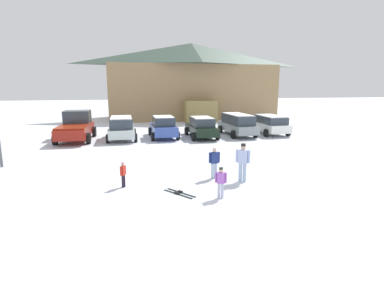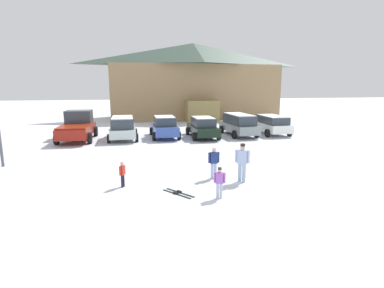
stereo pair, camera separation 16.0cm
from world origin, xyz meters
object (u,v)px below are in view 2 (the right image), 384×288
object	(u,v)px
skier_adult_in_blue_parka	(242,161)
pickup_truck	(78,127)
parked_grey_wagon	(239,124)
parked_silver_wagon	(123,127)
skier_child_in_purple_jacket	(220,181)
skier_child_in_red_jacket	(122,173)
ski_lodge	(193,81)
parked_blue_hatchback	(164,127)
pair_of_skis	(178,193)
parked_black_sedan	(203,127)
parked_white_suv	(272,124)
skier_teen_in_navy_coat	(214,161)

from	to	relation	value
skier_adult_in_blue_parka	pickup_truck	bearing A→B (deg)	126.10
parked_grey_wagon	skier_adult_in_blue_parka	distance (m)	12.21
parked_silver_wagon	skier_child_in_purple_jacket	bearing A→B (deg)	-73.26
skier_child_in_red_jacket	skier_adult_in_blue_parka	bearing A→B (deg)	-3.17
ski_lodge	pickup_truck	bearing A→B (deg)	-129.99
parked_blue_hatchback	skier_child_in_purple_jacket	distance (m)	13.35
pair_of_skis	parked_black_sedan	bearing A→B (deg)	73.08
parked_silver_wagon	parked_white_suv	size ratio (longest dim) A/B	0.97
skier_teen_in_navy_coat	skier_child_in_red_jacket	bearing A→B (deg)	-173.48
skier_child_in_red_jacket	skier_adult_in_blue_parka	size ratio (longest dim) A/B	0.63
pair_of_skis	ski_lodge	bearing A→B (deg)	77.88
pickup_truck	skier_teen_in_navy_coat	distance (m)	13.60
ski_lodge	skier_child_in_red_jacket	distance (m)	26.94
ski_lodge	parked_blue_hatchback	bearing A→B (deg)	-109.64
parked_black_sedan	skier_child_in_red_jacket	world-z (taller)	parked_black_sedan
parked_black_sedan	skier_child_in_red_jacket	xyz separation A→B (m)	(-5.77, -10.87, -0.23)
parked_silver_wagon	pair_of_skis	distance (m)	12.54
parked_white_suv	skier_adult_in_blue_parka	bearing A→B (deg)	-120.52
parked_silver_wagon	skier_adult_in_blue_parka	world-z (taller)	parked_silver_wagon
pickup_truck	pair_of_skis	bearing A→B (deg)	-65.57
parked_grey_wagon	parked_black_sedan	bearing A→B (deg)	-172.34
pickup_truck	skier_child_in_red_jacket	bearing A→B (deg)	-72.26
parked_silver_wagon	skier_adult_in_blue_parka	distance (m)	12.56
skier_child_in_red_jacket	parked_grey_wagon	bearing A→B (deg)	51.76
parked_black_sedan	skier_adult_in_blue_parka	size ratio (longest dim) A/B	2.69
skier_child_in_red_jacket	ski_lodge	bearing A→B (deg)	72.92
skier_child_in_purple_jacket	parked_black_sedan	bearing A→B (deg)	80.04
parked_white_suv	pickup_truck	bearing A→B (deg)	178.73
parked_white_suv	ski_lodge	bearing A→B (deg)	105.82
parked_black_sedan	parked_grey_wagon	distance (m)	3.16
ski_lodge	pair_of_skis	size ratio (longest dim) A/B	15.70
parked_white_suv	skier_child_in_purple_jacket	distance (m)	15.64
parked_blue_hatchback	parked_grey_wagon	distance (m)	6.09
parked_white_suv	skier_child_in_red_jacket	size ratio (longest dim) A/B	4.00
skier_child_in_purple_jacket	pair_of_skis	distance (m)	1.72
skier_adult_in_blue_parka	pair_of_skis	world-z (taller)	skier_adult_in_blue_parka
parked_silver_wagon	parked_grey_wagon	bearing A→B (deg)	1.28
parked_white_suv	pair_of_skis	xyz separation A→B (m)	(-9.72, -12.52, -0.84)
parked_white_suv	pair_of_skis	world-z (taller)	parked_white_suv
parked_silver_wagon	pair_of_skis	xyz separation A→B (m)	(2.49, -12.26, -0.90)
parked_blue_hatchback	pickup_truck	bearing A→B (deg)	177.62
parked_black_sedan	parked_grey_wagon	bearing A→B (deg)	7.66
ski_lodge	pair_of_skis	xyz separation A→B (m)	(-5.72, -26.65, -4.59)
ski_lodge	parked_grey_wagon	bearing A→B (deg)	-85.69
parked_silver_wagon	parked_white_suv	world-z (taller)	parked_silver_wagon
parked_blue_hatchback	skier_adult_in_blue_parka	bearing A→B (deg)	-79.46
parked_blue_hatchback	skier_child_in_red_jacket	xyz separation A→B (m)	(-2.81, -11.41, -0.26)
skier_child_in_purple_jacket	parked_silver_wagon	bearing A→B (deg)	106.74
parked_blue_hatchback	skier_child_in_purple_jacket	size ratio (longest dim) A/B	3.65
pickup_truck	pair_of_skis	xyz separation A→B (m)	(5.84, -12.86, -0.97)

